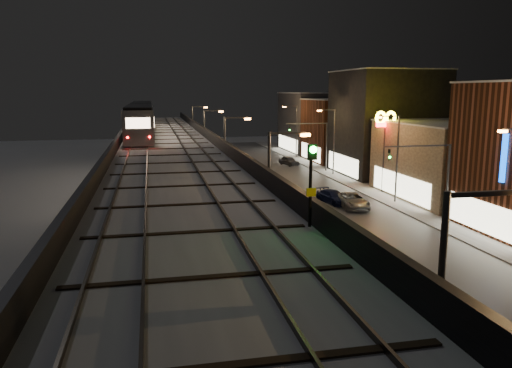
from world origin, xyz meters
TOP-DOWN VIEW (x-y plane):
  - road_surface at (7.50, 35.00)m, footprint 17.00×120.00m
  - sidewalk_right at (17.50, 35.00)m, footprint 4.00×120.00m
  - under_viaduct_pavement at (-6.00, 35.00)m, footprint 11.00×120.00m
  - elevated_viaduct at (-6.00, 31.84)m, footprint 9.00×100.00m
  - viaduct_trackbed at (-6.01, 31.97)m, footprint 8.40×100.00m
  - viaduct_parapet_streetside at (-1.65, 32.00)m, footprint 0.30×100.00m
  - viaduct_parapet_far at (-10.35, 32.00)m, footprint 0.30×100.00m
  - building_c at (23.99, 32.00)m, footprint 12.20×15.20m
  - building_d at (23.99, 48.00)m, footprint 12.20×13.20m
  - building_e at (23.99, 62.00)m, footprint 12.20×12.20m
  - building_f at (23.99, 76.00)m, footprint 12.20×16.20m
  - streetlight_left_0 at (-0.43, -5.00)m, footprint 2.57×0.28m
  - streetlight_left_1 at (-0.43, 13.00)m, footprint 2.57×0.28m
  - streetlight_left_2 at (-0.43, 31.00)m, footprint 2.57×0.28m
  - streetlight_right_2 at (16.73, 31.00)m, footprint 2.56×0.28m
  - streetlight_left_3 at (-0.43, 49.00)m, footprint 2.57×0.28m
  - streetlight_right_3 at (16.73, 49.00)m, footprint 2.56×0.28m
  - streetlight_left_4 at (-0.43, 67.00)m, footprint 2.57×0.28m
  - streetlight_right_4 at (16.73, 67.00)m, footprint 2.56×0.28m
  - traffic_light_rig_a at (15.84, 22.00)m, footprint 6.10×0.34m
  - traffic_light_rig_b at (15.84, 52.00)m, footprint 6.10×0.34m
  - subway_train at (-8.50, 45.91)m, footprint 2.79×33.75m
  - rail_signal at (-2.10, 0.87)m, footprint 0.34×0.42m
  - car_taxi at (1.10, 18.92)m, footprint 1.74×3.92m
  - car_near_white at (5.31, 9.47)m, footprint 2.92×4.71m
  - car_mid_dark at (5.89, 37.73)m, footprint 1.86×4.46m
  - car_far_white at (1.07, 58.37)m, footprint 3.11×4.87m
  - car_onc_dark at (11.70, 29.52)m, footprint 2.85×5.44m
  - car_onc_white at (10.56, 31.80)m, footprint 2.93×4.92m
  - car_onc_red at (13.39, 58.72)m, footprint 2.83×4.39m
  - sign_mcdonalds at (18.00, 35.98)m, footprint 2.73×0.77m
  - sign_carwash at (18.50, 16.69)m, footprint 1.60×0.35m

SIDE VIEW (x-z plane):
  - road_surface at x=7.50m, z-range 0.00..0.06m
  - under_viaduct_pavement at x=-6.00m, z-range 0.00..0.06m
  - sidewalk_right at x=17.50m, z-range 0.00..0.14m
  - car_mid_dark at x=5.89m, z-range 0.00..1.29m
  - car_taxi at x=1.10m, z-range 0.00..1.31m
  - car_onc_white at x=10.56m, z-range 0.00..1.34m
  - car_onc_red at x=13.39m, z-range 0.00..1.39m
  - car_onc_dark at x=11.70m, z-range 0.00..1.46m
  - car_near_white at x=5.31m, z-range 0.00..1.47m
  - car_far_white at x=1.07m, z-range 0.00..1.55m
  - building_c at x=23.99m, z-range 0.00..8.16m
  - traffic_light_rig_a at x=15.84m, z-range 1.00..8.00m
  - traffic_light_rig_b at x=15.84m, z-range 1.00..8.00m
  - building_e at x=23.99m, z-range 0.00..10.16m
  - streetlight_left_0 at x=-0.43m, z-range 0.74..9.74m
  - streetlight_left_1 at x=-0.43m, z-range 0.74..9.74m
  - streetlight_left_2 at x=-0.43m, z-range 0.74..9.74m
  - streetlight_right_2 at x=16.73m, z-range 0.74..9.74m
  - streetlight_left_3 at x=-0.43m, z-range 0.74..9.74m
  - streetlight_right_3 at x=16.73m, z-range 0.74..9.74m
  - streetlight_left_4 at x=-0.43m, z-range 0.74..9.74m
  - streetlight_right_4 at x=16.73m, z-range 0.74..9.74m
  - building_f at x=23.99m, z-range 0.00..11.16m
  - elevated_viaduct at x=-6.00m, z-range 2.47..8.77m
  - sign_carwash at x=18.50m, z-range 1.70..9.99m
  - viaduct_trackbed at x=-6.01m, z-range 6.23..6.55m
  - viaduct_parapet_streetside at x=-1.65m, z-range 6.30..7.40m
  - viaduct_parapet_far at x=-10.35m, z-range 6.30..7.40m
  - building_d at x=23.99m, z-range 0.00..14.16m
  - sign_mcdonalds at x=18.00m, z-range 2.77..12.00m
  - subway_train at x=-8.50m, z-range 6.61..9.94m
  - rail_signal at x=-2.10m, z-range 7.23..10.15m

